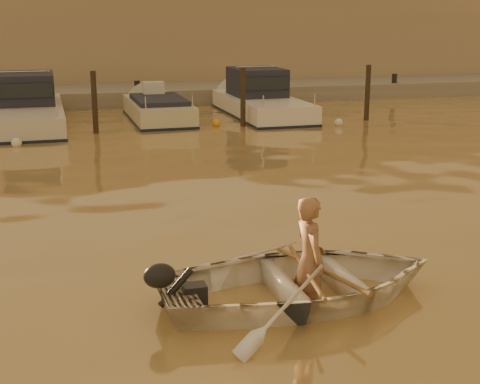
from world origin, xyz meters
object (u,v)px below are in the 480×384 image
object	(u,v)px
dinghy	(302,281)
moored_boat_2	(27,108)
waterfront_building	(77,42)
moored_boat_3	(158,114)
person	(310,260)
moored_boat_4	(262,99)

from	to	relation	value
dinghy	moored_boat_2	xyz separation A→B (m)	(-3.79, 16.45, 0.34)
dinghy	waterfront_building	size ratio (longest dim) A/B	0.08
dinghy	moored_boat_3	distance (m)	16.47
person	moored_boat_4	size ratio (longest dim) A/B	0.25
person	moored_boat_4	bearing A→B (deg)	-16.59
dinghy	person	bearing A→B (deg)	-90.00
moored_boat_2	dinghy	bearing A→B (deg)	-77.02
person	moored_boat_2	world-z (taller)	moored_boat_2
moored_boat_2	moored_boat_3	xyz separation A→B (m)	(4.56, 0.00, -0.40)
moored_boat_2	moored_boat_3	world-z (taller)	moored_boat_2
dinghy	waterfront_building	world-z (taller)	waterfront_building
person	waterfront_building	bearing A→B (deg)	2.42
waterfront_building	moored_boat_4	bearing A→B (deg)	-60.63
moored_boat_2	moored_boat_4	size ratio (longest dim) A/B	1.12
dinghy	person	size ratio (longest dim) A/B	2.22
moored_boat_2	waterfront_building	size ratio (longest dim) A/B	0.17
moored_boat_2	moored_boat_3	distance (m)	4.58
moored_boat_2	moored_boat_4	distance (m)	8.54
moored_boat_3	waterfront_building	size ratio (longest dim) A/B	0.12
dinghy	waterfront_building	distance (m)	27.57
dinghy	moored_boat_4	xyz separation A→B (m)	(4.75, 16.45, 0.34)
dinghy	person	xyz separation A→B (m)	(0.10, 0.00, 0.29)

